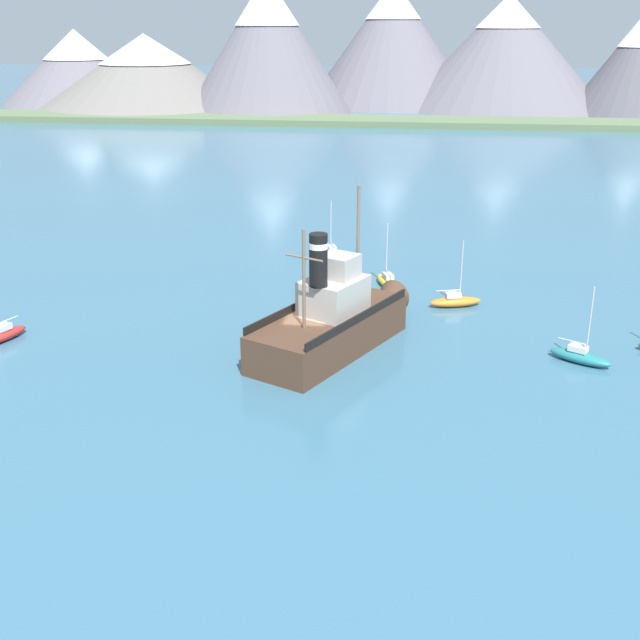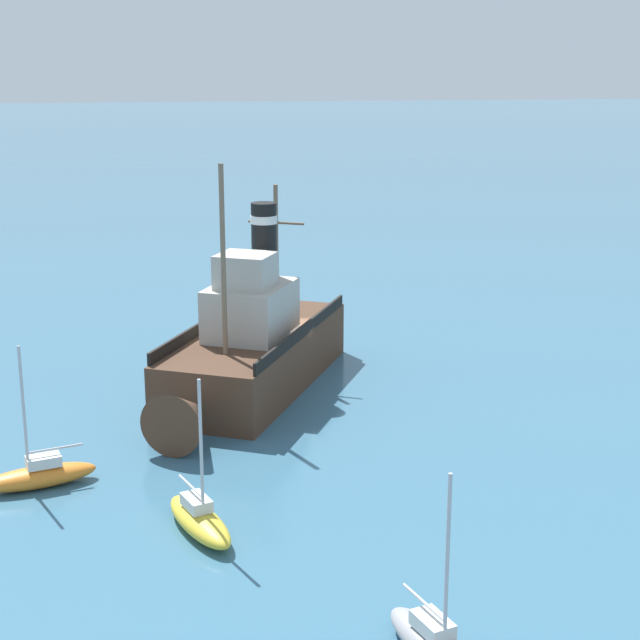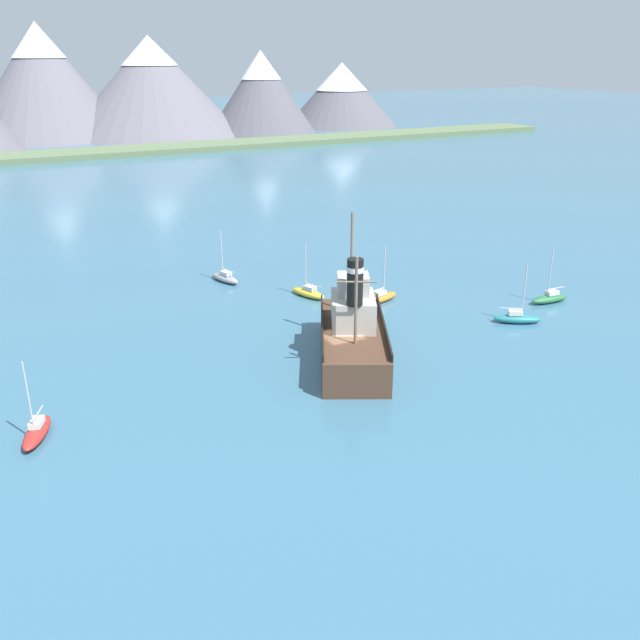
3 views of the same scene
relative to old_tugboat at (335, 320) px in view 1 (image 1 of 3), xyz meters
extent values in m
plane|color=#38667F|center=(-1.64, -1.30, -1.83)|extent=(600.00, 600.00, 0.00)
cone|color=slate|center=(-76.97, 144.09, 6.57)|extent=(36.04, 36.04, 16.81)
cone|color=white|center=(-76.97, 144.09, 11.65)|extent=(15.21, 15.21, 6.76)
cone|color=slate|center=(-56.03, 132.17, 6.20)|extent=(49.27, 49.27, 16.06)
cone|color=white|center=(-56.03, 132.17, 11.16)|extent=(20.08, 20.08, 6.23)
cone|color=slate|center=(-28.24, 130.37, 12.04)|extent=(36.10, 36.10, 27.74)
cone|color=white|center=(-28.24, 130.37, 20.96)|extent=(13.66, 13.66, 10.00)
cone|color=slate|center=(-2.60, 151.49, 11.80)|extent=(40.17, 40.17, 27.25)
cone|color=white|center=(-2.60, 151.49, 21.32)|extent=(12.86, 12.86, 8.31)
cone|color=slate|center=(23.05, 145.58, 10.32)|extent=(45.98, 45.98, 24.31)
cone|color=white|center=(23.05, 145.58, 18.94)|extent=(14.24, 14.24, 7.17)
cube|color=#5B704C|center=(-1.64, 112.09, -1.23)|extent=(240.00, 12.00, 1.20)
cube|color=#4C3323|center=(-0.28, -0.55, -0.63)|extent=(9.33, 12.70, 2.40)
cone|color=#4C3323|center=(2.96, 5.88, -0.63)|extent=(3.18, 3.20, 2.35)
cube|color=#B2ADA3|center=(-0.05, -0.10, 1.67)|extent=(4.48, 4.92, 2.20)
cube|color=#B2ADA3|center=(0.17, 0.34, 3.47)|extent=(2.86, 2.78, 1.40)
cylinder|color=black|center=(-0.82, -1.62, 4.37)|extent=(1.10, 1.10, 3.20)
cylinder|color=silver|center=(-0.82, -1.62, 5.27)|extent=(1.16, 1.16, 0.35)
cylinder|color=#75604C|center=(1.21, 2.40, 4.32)|extent=(0.20, 0.20, 7.50)
cylinder|color=#75604C|center=(-1.49, -2.96, 3.57)|extent=(0.20, 0.20, 6.00)
cylinder|color=#75604C|center=(-1.49, -2.96, 4.89)|extent=(2.38, 1.28, 0.12)
cube|color=black|center=(-2.20, 0.42, 0.82)|extent=(5.24, 10.23, 0.50)
cube|color=black|center=(1.65, -1.52, 0.82)|extent=(5.24, 10.23, 0.50)
ellipsoid|color=orange|center=(7.86, 8.68, -1.48)|extent=(3.96, 2.13, 0.70)
cube|color=silver|center=(7.67, 8.62, -0.95)|extent=(1.24, 0.93, 0.36)
cylinder|color=#B7B7BC|center=(8.15, 8.76, 0.97)|extent=(0.10, 0.10, 4.20)
cylinder|color=#B7B7BC|center=(7.29, 8.51, -0.58)|extent=(1.75, 0.59, 0.08)
ellipsoid|color=gold|center=(2.76, 12.77, -1.48)|extent=(2.36, 3.94, 0.70)
cube|color=silver|center=(2.83, 12.59, -0.95)|extent=(0.98, 1.25, 0.36)
cylinder|color=#B7B7BC|center=(2.65, 13.05, 0.97)|extent=(0.10, 0.10, 4.20)
cylinder|color=#B7B7BC|center=(2.97, 12.21, -0.58)|extent=(0.70, 1.71, 0.08)
ellipsoid|color=#B22823|center=(-21.45, -1.60, -1.48)|extent=(2.49, 3.93, 0.70)
cube|color=silver|center=(-21.37, -1.41, -0.95)|extent=(1.02, 1.26, 0.36)
cylinder|color=#B7B7BC|center=(-21.22, -1.04, -0.58)|extent=(0.77, 1.69, 0.08)
ellipsoid|color=#23757A|center=(15.03, -0.56, -1.48)|extent=(3.82, 2.91, 0.70)
cube|color=silver|center=(14.86, -0.46, -0.95)|extent=(1.27, 1.12, 0.36)
cylinder|color=#B7B7BC|center=(15.28, -0.72, 0.97)|extent=(0.10, 0.10, 4.20)
cylinder|color=#B7B7BC|center=(14.51, -0.25, -0.58)|extent=(1.58, 1.00, 0.08)
ellipsoid|color=gray|center=(-2.42, 20.25, -1.48)|extent=(2.18, 3.96, 0.70)
cube|color=silver|center=(-2.36, 20.06, -0.95)|extent=(0.94, 1.24, 0.36)
cylinder|color=#B7B7BC|center=(-2.51, 20.54, 0.97)|extent=(0.10, 0.10, 4.20)
cylinder|color=#B7B7BC|center=(-2.24, 19.68, -0.58)|extent=(0.61, 1.74, 0.08)
camera|label=1|loc=(4.83, -46.61, 17.83)|focal=45.00mm
camera|label=2|loc=(3.54, 39.67, 11.83)|focal=55.00mm
camera|label=3|loc=(-22.31, -38.50, 18.60)|focal=38.00mm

